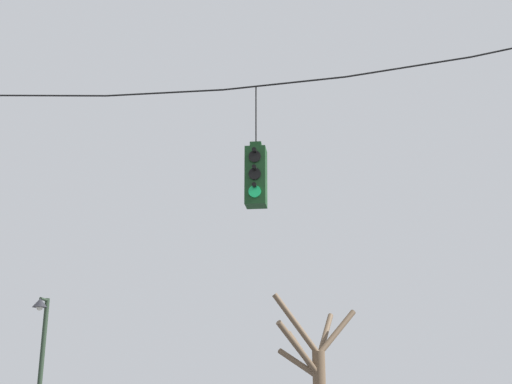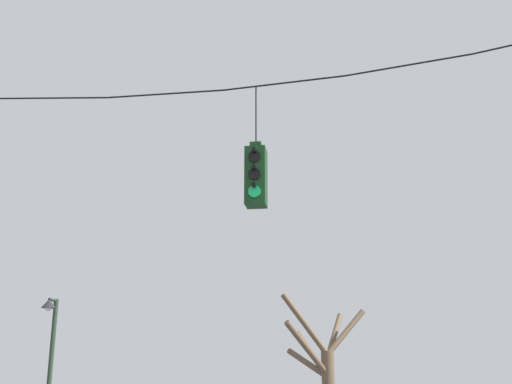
# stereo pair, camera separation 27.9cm
# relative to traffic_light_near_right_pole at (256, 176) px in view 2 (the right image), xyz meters

# --- Properties ---
(span_wire) EXTENTS (14.67, 0.03, 0.76)m
(span_wire) POSITION_rel_traffic_light_near_right_pole_xyz_m (-1.61, 0.01, 1.83)
(span_wire) COLOR black
(traffic_light_near_right_pole) EXTENTS (0.34, 0.46, 2.13)m
(traffic_light_near_right_pole) POSITION_rel_traffic_light_near_right_pole_xyz_m (0.00, 0.00, 0.00)
(traffic_light_near_right_pole) COLOR #143819
(street_lamp) EXTENTS (0.37, 0.65, 4.14)m
(street_lamp) POSITION_rel_traffic_light_near_right_pole_xyz_m (-6.14, 5.85, -2.50)
(street_lamp) COLOR #233323
(street_lamp) RESTS_ON ground_plane
(bare_tree) EXTENTS (2.50, 2.89, 4.60)m
(bare_tree) POSITION_rel_traffic_light_near_right_pole_xyz_m (0.63, 9.32, -3.07)
(bare_tree) COLOR brown
(bare_tree) RESTS_ON ground_plane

